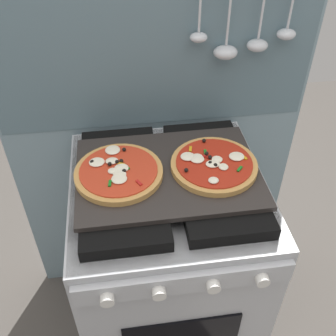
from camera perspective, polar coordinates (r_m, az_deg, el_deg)
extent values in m
plane|color=#4C4742|center=(1.92, 0.00, -21.40)|extent=(4.00, 4.00, 0.00)
cube|color=#7A939E|center=(1.53, -1.77, 3.85)|extent=(1.10, 0.03, 1.55)
cube|color=slate|center=(1.33, -2.03, 16.46)|extent=(1.08, 0.00, 0.56)
cylinder|color=silver|center=(1.27, 4.61, 22.24)|extent=(0.01, 0.01, 0.17)
ellipsoid|color=silver|center=(1.30, 4.37, 18.03)|extent=(0.06, 0.05, 0.03)
cylinder|color=silver|center=(1.30, 8.76, 21.25)|extent=(0.01, 0.01, 0.22)
ellipsoid|color=silver|center=(1.35, 8.17, 15.98)|extent=(0.08, 0.07, 0.04)
cylinder|color=silver|center=(1.33, 13.39, 21.45)|extent=(0.01, 0.01, 0.20)
ellipsoid|color=silver|center=(1.37, 12.58, 16.66)|extent=(0.07, 0.06, 0.04)
cylinder|color=silver|center=(1.36, 17.35, 21.84)|extent=(0.01, 0.01, 0.17)
ellipsoid|color=silver|center=(1.39, 16.47, 17.79)|extent=(0.06, 0.05, 0.03)
cube|color=#B7BABF|center=(1.55, 0.00, -13.99)|extent=(0.60, 0.60, 0.86)
cube|color=black|center=(1.23, 0.00, -2.54)|extent=(0.59, 0.59, 0.01)
cube|color=black|center=(1.20, -6.61, -2.27)|extent=(0.24, 0.51, 0.04)
cube|color=black|center=(1.23, 6.45, -1.01)|extent=(0.24, 0.51, 0.04)
cube|color=#B7BABF|center=(1.07, 2.43, -16.02)|extent=(0.58, 0.02, 0.07)
cylinder|color=silver|center=(1.06, -8.66, -18.09)|extent=(0.04, 0.02, 0.04)
cylinder|color=silver|center=(1.06, -1.28, -17.42)|extent=(0.04, 0.02, 0.04)
cylinder|color=silver|center=(1.07, 6.48, -16.42)|extent=(0.04, 0.02, 0.04)
cylinder|color=silver|center=(1.10, 13.29, -15.30)|extent=(0.04, 0.02, 0.04)
cube|color=#2D2826|center=(1.19, 0.00, -0.65)|extent=(0.54, 0.38, 0.02)
cylinder|color=tan|center=(1.17, -7.02, -0.65)|extent=(0.26, 0.26, 0.02)
cylinder|color=red|center=(1.17, -7.06, -0.25)|extent=(0.23, 0.23, 0.00)
ellipsoid|color=#F4EACC|center=(1.19, -10.09, 0.83)|extent=(0.05, 0.04, 0.01)
ellipsoid|color=#F4EACC|center=(1.23, -7.88, 2.55)|extent=(0.05, 0.05, 0.01)
ellipsoid|color=#F4EACC|center=(1.14, -6.90, -0.92)|extent=(0.04, 0.04, 0.01)
ellipsoid|color=#F4EACC|center=(1.16, -6.65, 0.02)|extent=(0.04, 0.04, 0.01)
ellipsoid|color=#F4EACC|center=(1.16, -7.88, -0.41)|extent=(0.03, 0.03, 0.01)
ellipsoid|color=#F4EACC|center=(1.19, -7.99, 1.01)|extent=(0.04, 0.03, 0.01)
ellipsoid|color=#F4EACC|center=(1.13, -6.96, -1.53)|extent=(0.04, 0.04, 0.01)
sphere|color=black|center=(1.18, -6.66, 1.02)|extent=(0.01, 0.01, 0.01)
cube|color=gold|center=(1.18, -6.73, 0.60)|extent=(0.02, 0.02, 0.00)
sphere|color=black|center=(1.18, -7.26, 0.88)|extent=(0.01, 0.01, 0.01)
cube|color=red|center=(1.11, -4.15, -2.08)|extent=(0.02, 0.02, 0.00)
sphere|color=black|center=(1.23, -6.26, 2.63)|extent=(0.01, 0.01, 0.01)
sphere|color=black|center=(1.15, -6.27, -0.41)|extent=(0.01, 0.01, 0.01)
sphere|color=black|center=(1.19, -10.75, 0.87)|extent=(0.01, 0.01, 0.01)
cube|color=#19721E|center=(1.12, -8.27, -2.15)|extent=(0.01, 0.02, 0.00)
cube|color=#19721E|center=(1.16, -6.02, -0.22)|extent=(0.02, 0.02, 0.00)
sphere|color=black|center=(1.18, -8.30, 0.57)|extent=(0.01, 0.01, 0.01)
cube|color=red|center=(1.15, -7.28, -0.51)|extent=(0.02, 0.03, 0.00)
cylinder|color=tan|center=(1.20, 6.55, 0.40)|extent=(0.26, 0.26, 0.02)
cylinder|color=#AD2614|center=(1.19, 6.59, 0.80)|extent=(0.23, 0.23, 0.00)
ellipsoid|color=#F4EACC|center=(1.20, 4.13, 1.62)|extent=(0.03, 0.03, 0.01)
ellipsoid|color=#F4EACC|center=(1.20, 6.96, 1.30)|extent=(0.03, 0.03, 0.01)
ellipsoid|color=#F4EACC|center=(1.12, 6.49, -1.75)|extent=(0.03, 0.03, 0.01)
ellipsoid|color=#F4EACC|center=(1.18, 6.39, 0.59)|extent=(0.04, 0.03, 0.01)
ellipsoid|color=#F4EACC|center=(1.21, 9.73, 1.65)|extent=(0.05, 0.04, 0.01)
ellipsoid|color=#F4EACC|center=(1.19, 4.19, 1.28)|extent=(0.04, 0.04, 0.01)
ellipsoid|color=#F4EACC|center=(1.17, 7.90, 0.17)|extent=(0.03, 0.03, 0.01)
ellipsoid|color=#F4EACC|center=(1.20, 2.83, 1.66)|extent=(0.04, 0.04, 0.01)
sphere|color=black|center=(1.18, 6.02, 0.72)|extent=(0.01, 0.01, 0.01)
cube|color=#19721E|center=(1.22, 5.33, 2.25)|extent=(0.01, 0.02, 0.00)
cube|color=gold|center=(1.22, 10.70, 1.67)|extent=(0.02, 0.03, 0.00)
sphere|color=black|center=(1.15, 2.61, -0.29)|extent=(0.01, 0.01, 0.01)
cube|color=gold|center=(1.23, 3.21, 2.72)|extent=(0.01, 0.03, 0.00)
sphere|color=black|center=(1.20, 5.99, 1.55)|extent=(0.01, 0.01, 0.01)
sphere|color=black|center=(1.26, 5.14, 3.92)|extent=(0.01, 0.01, 0.01)
cube|color=#19721E|center=(1.17, 10.16, -0.11)|extent=(0.02, 0.02, 0.00)
cube|color=red|center=(1.20, 6.13, 1.47)|extent=(0.03, 0.02, 0.00)
cube|color=red|center=(1.20, 4.86, 1.56)|extent=(0.03, 0.02, 0.00)
sphere|color=black|center=(1.17, 6.76, 0.41)|extent=(0.01, 0.01, 0.01)
sphere|color=black|center=(1.21, 5.52, 2.07)|extent=(0.01, 0.01, 0.01)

